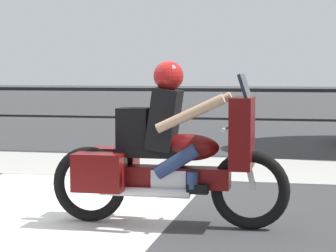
{
  "coord_description": "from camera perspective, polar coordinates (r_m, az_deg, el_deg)",
  "views": [
    {
      "loc": [
        2.54,
        -6.56,
        1.49
      ],
      "look_at": [
        1.14,
        0.06,
        0.93
      ],
      "focal_mm": 70.0,
      "sensor_mm": 36.0,
      "label": 1
    }
  ],
  "objects": [
    {
      "name": "sidewalk_band",
      "position": [
        10.38,
        -2.37,
        -3.46
      ],
      "size": [
        44.0,
        2.4,
        0.01
      ],
      "primitive_type": "cube",
      "color": "#A8A59E",
      "rests_on": "ground"
    },
    {
      "name": "motorcycle",
      "position": [
        6.31,
        -0.09,
        -2.46
      ],
      "size": [
        2.34,
        0.76,
        1.59
      ],
      "rotation": [
        0.0,
        0.0,
        0.07
      ],
      "color": "black",
      "rests_on": "ground"
    },
    {
      "name": "crosswalk_band",
      "position": [
        7.1,
        -11.64,
        -7.42
      ],
      "size": [
        3.02,
        6.0,
        0.01
      ],
      "primitive_type": "cube",
      "color": "silver",
      "rests_on": "ground"
    },
    {
      "name": "ground_plane",
      "position": [
        7.19,
        -9.13,
        -7.26
      ],
      "size": [
        120.0,
        120.0,
        0.0
      ],
      "primitive_type": "plane",
      "color": "#38383A"
    },
    {
      "name": "fence_railing",
      "position": [
        11.75,
        -0.57,
        2.09
      ],
      "size": [
        36.0,
        0.05,
        1.2
      ],
      "color": "black",
      "rests_on": "ground"
    }
  ]
}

